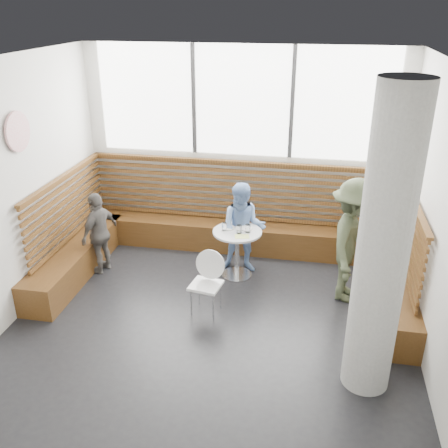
% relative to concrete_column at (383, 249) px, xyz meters
% --- Properties ---
extents(room, '(5.00, 5.00, 3.20)m').
position_rel_concrete_column_xyz_m(room, '(-1.85, 0.60, 0.00)').
color(room, silver).
rests_on(room, ground).
extents(booth, '(5.00, 2.50, 1.44)m').
position_rel_concrete_column_xyz_m(booth, '(-1.85, 2.37, -1.19)').
color(booth, '#472B11').
rests_on(booth, ground).
extents(concrete_column, '(0.50, 0.50, 3.20)m').
position_rel_concrete_column_xyz_m(concrete_column, '(0.00, 0.00, 0.00)').
color(concrete_column, gray).
rests_on(concrete_column, ground).
extents(wall_art, '(0.03, 0.50, 0.50)m').
position_rel_concrete_column_xyz_m(wall_art, '(-4.31, 1.00, 0.70)').
color(wall_art, white).
rests_on(wall_art, room).
extents(cafe_table, '(0.71, 0.71, 0.73)m').
position_rel_concrete_column_xyz_m(cafe_table, '(-1.73, 1.98, -1.08)').
color(cafe_table, silver).
rests_on(cafe_table, ground).
extents(cafe_chair, '(0.40, 0.39, 0.83)m').
position_rel_concrete_column_xyz_m(cafe_chair, '(-1.97, 1.02, -1.12)').
color(cafe_chair, white).
rests_on(cafe_chair, ground).
extents(adult_man, '(0.86, 1.22, 1.72)m').
position_rel_concrete_column_xyz_m(adult_man, '(-0.14, 1.68, -0.74)').
color(adult_man, '#3D462E').
rests_on(adult_man, ground).
extents(child_back, '(0.71, 0.57, 1.39)m').
position_rel_concrete_column_xyz_m(child_back, '(-1.67, 2.16, -0.91)').
color(child_back, '#799CD3').
rests_on(child_back, ground).
extents(child_left, '(0.49, 0.79, 1.25)m').
position_rel_concrete_column_xyz_m(child_left, '(-3.76, 1.76, -0.97)').
color(child_left, '#5E5955').
rests_on(child_left, ground).
extents(plate_near, '(0.18, 0.18, 0.01)m').
position_rel_concrete_column_xyz_m(plate_near, '(-1.87, 2.05, -0.86)').
color(plate_near, white).
rests_on(plate_near, cafe_table).
extents(plate_far, '(0.21, 0.21, 0.01)m').
position_rel_concrete_column_xyz_m(plate_far, '(-1.62, 2.09, -0.86)').
color(plate_far, white).
rests_on(plate_far, cafe_table).
extents(glass_left, '(0.07, 0.07, 0.12)m').
position_rel_concrete_column_xyz_m(glass_left, '(-1.92, 1.96, -0.81)').
color(glass_left, white).
rests_on(glass_left, cafe_table).
extents(glass_mid, '(0.08, 0.08, 0.12)m').
position_rel_concrete_column_xyz_m(glass_mid, '(-1.69, 1.92, -0.81)').
color(glass_mid, white).
rests_on(glass_mid, cafe_table).
extents(glass_right, '(0.08, 0.08, 0.12)m').
position_rel_concrete_column_xyz_m(glass_right, '(-1.57, 1.96, -0.81)').
color(glass_right, white).
rests_on(glass_right, cafe_table).
extents(menu_card, '(0.23, 0.18, 0.00)m').
position_rel_concrete_column_xyz_m(menu_card, '(-1.63, 1.81, -0.87)').
color(menu_card, '#A5C64C').
rests_on(menu_card, cafe_table).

